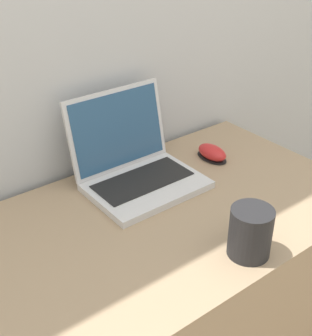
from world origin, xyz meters
TOP-DOWN VIEW (x-y plane):
  - desk at (0.00, 0.31)m, footprint 1.07×0.63m
  - laptop at (0.03, 0.49)m, footprint 0.31×0.28m
  - drink_cup at (0.05, 0.07)m, footprint 0.10×0.10m
  - computer_mouse at (0.30, 0.45)m, footprint 0.07×0.11m

SIDE VIEW (x-z plane):
  - desk at x=0.00m, z-range 0.00..0.72m
  - computer_mouse at x=0.30m, z-range 0.71..0.76m
  - laptop at x=0.03m, z-range 0.65..0.90m
  - drink_cup at x=0.05m, z-range 0.72..0.84m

